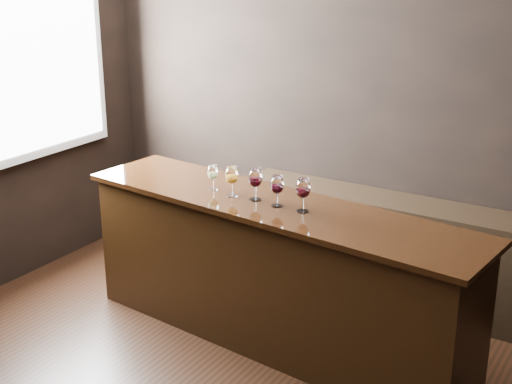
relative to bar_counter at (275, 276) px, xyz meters
The scene contains 9 objects.
room_shell 1.62m from the bar_counter, 89.06° to the right, with size 5.02×4.52×2.81m.
bar_counter is the anchor object (origin of this frame).
bar_top 0.50m from the bar_counter, ahead, with size 2.82×0.65×0.04m, color black.
back_bar_shelf 1.05m from the bar_counter, 71.56° to the left, with size 2.20×0.40×0.79m, color black.
glass_white 0.80m from the bar_counter, behind, with size 0.07×0.07×0.17m.
glass_amber 0.72m from the bar_counter, behind, with size 0.09×0.09×0.20m.
glass_red_a 0.67m from the bar_counter, behind, with size 0.09×0.09×0.22m.
glass_red_b 0.65m from the bar_counter, 48.09° to the right, with size 0.09×0.09×0.20m.
glass_red_c 0.69m from the bar_counter, 10.16° to the right, with size 0.09×0.09×0.22m.
Camera 1 is at (1.89, -2.67, 2.54)m, focal length 50.00 mm.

